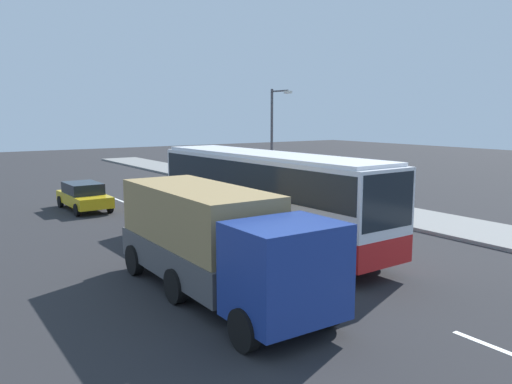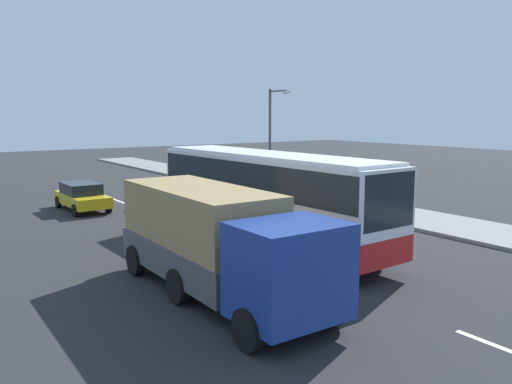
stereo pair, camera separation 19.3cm
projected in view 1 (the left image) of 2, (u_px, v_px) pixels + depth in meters
name	position (u px, v px, depth m)	size (l,w,h in m)	color
ground_plane	(260.00, 235.00, 21.60)	(120.00, 120.00, 0.00)	#28282B
sidewalk_curb	(390.00, 213.00, 26.11)	(80.00, 4.00, 0.15)	gray
lane_centreline	(224.00, 241.00, 20.62)	(38.01, 0.16, 0.01)	white
coach_bus	(266.00, 189.00, 19.60)	(11.84, 2.91, 3.61)	red
cargo_truck	(214.00, 239.00, 14.19)	(8.30, 2.68, 2.98)	navy
car_red_compact	(172.00, 195.00, 27.40)	(4.88, 2.09, 1.47)	#B21919
car_yellow_taxi	(84.00, 196.00, 27.34)	(4.40, 1.95, 1.46)	gold
pedestrian_near_curb	(317.00, 184.00, 29.13)	(0.32, 0.32, 1.72)	black
street_lamp	(274.00, 134.00, 31.38)	(1.91, 0.24, 6.46)	#47474C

